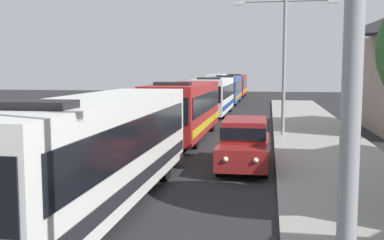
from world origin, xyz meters
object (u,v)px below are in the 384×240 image
bus_middle (214,95)px  bus_fourth_in_line (228,89)px  bus_second_in_line (185,108)px  white_suv (245,141)px  bus_rear (236,85)px  streetlamp_mid (284,51)px  bus_lead (98,147)px  box_truck_oncoming (216,84)px

bus_middle → bus_fourth_in_line: same height
bus_second_in_line → white_suv: size_ratio=2.19×
bus_rear → white_suv: bearing=-85.6°
streetlamp_mid → bus_middle: bearing=113.7°
bus_fourth_in_line → bus_rear: bearing=90.0°
bus_lead → box_truck_oncoming: 57.14m
bus_middle → box_truck_oncoming: 30.28m
bus_fourth_in_line → box_truck_oncoming: size_ratio=1.40×
bus_second_in_line → streetlamp_mid: size_ratio=1.45×
bus_fourth_in_line → streetlamp_mid: 26.28m
bus_rear → white_suv: 47.93m
bus_middle → streetlamp_mid: (5.40, -12.32, 3.15)m
white_suv → bus_rear: bearing=94.4°
bus_fourth_in_line → streetlamp_mid: streetlamp_mid is taller
bus_fourth_in_line → white_suv: size_ratio=2.28×
bus_fourth_in_line → streetlamp_mid: size_ratio=1.52×
bus_middle → streetlamp_mid: streetlamp_mid is taller
bus_middle → white_suv: 21.30m
bus_middle → streetlamp_mid: size_ratio=1.42×
bus_second_in_line → white_suv: bus_second_in_line is taller
bus_fourth_in_line → streetlamp_mid: bearing=-78.1°
box_truck_oncoming → streetlamp_mid: streetlamp_mid is taller
white_suv → bus_middle: bearing=100.0°
white_suv → streetlamp_mid: (1.70, 8.64, 3.81)m
bus_middle → bus_rear: same height
bus_middle → streetlamp_mid: bearing=-66.3°
bus_middle → white_suv: size_ratio=2.14×
bus_second_in_line → white_suv: bearing=-63.4°
bus_lead → bus_middle: (-0.00, 26.94, -0.00)m
bus_lead → bus_fourth_in_line: size_ratio=1.05×
bus_second_in_line → bus_rear: size_ratio=1.04×
bus_rear → box_truck_oncoming: bus_rear is taller
bus_second_in_line → bus_fourth_in_line: size_ratio=0.96×
bus_middle → bus_rear: 26.82m
bus_lead → bus_rear: size_ratio=1.14×
white_suv → box_truck_oncoming: bearing=97.8°
streetlamp_mid → bus_rear: bearing=97.9°
bus_lead → streetlamp_mid: size_ratio=1.59×
bus_rear → streetlamp_mid: bearing=-82.1°
bus_middle → bus_fourth_in_line: (0.00, 13.21, 0.00)m
bus_fourth_in_line → bus_lead: bearing=-90.0°
bus_lead → bus_fourth_in_line: same height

